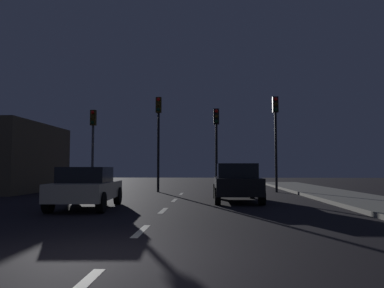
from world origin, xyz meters
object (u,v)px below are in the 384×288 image
object	(u,v)px
traffic_signal_center_left	(158,126)
car_adjacent_lane	(87,187)
traffic_signal_center_right	(216,133)
traffic_signal_far_left	(93,134)
traffic_signal_far_right	(276,126)
car_stopped_ahead	(236,182)

from	to	relation	value
traffic_signal_center_left	car_adjacent_lane	world-z (taller)	traffic_signal_center_left
traffic_signal_center_left	traffic_signal_center_right	distance (m)	3.36
traffic_signal_far_left	traffic_signal_far_right	distance (m)	10.52
car_stopped_ahead	car_adjacent_lane	world-z (taller)	car_stopped_ahead
traffic_signal_far_left	car_stopped_ahead	xyz separation A→B (m)	(7.84, -5.75, -2.55)
traffic_signal_far_left	car_adjacent_lane	xyz separation A→B (m)	(2.59, -8.59, -2.61)
traffic_signal_far_right	car_adjacent_lane	xyz separation A→B (m)	(-7.92, -8.59, -3.05)
traffic_signal_far_left	traffic_signal_center_left	distance (m)	3.85
traffic_signal_far_left	traffic_signal_far_right	size ratio (longest dim) A/B	0.87
traffic_signal_center_left	traffic_signal_far_right	world-z (taller)	traffic_signal_center_left
car_adjacent_lane	traffic_signal_far_left	bearing A→B (deg)	106.78
traffic_signal_far_left	car_stopped_ahead	world-z (taller)	traffic_signal_far_left
traffic_signal_far_left	traffic_signal_center_left	bearing A→B (deg)	0.02
car_adjacent_lane	car_stopped_ahead	bearing A→B (deg)	28.38
traffic_signal_far_right	car_stopped_ahead	size ratio (longest dim) A/B	1.31
traffic_signal_far_right	car_adjacent_lane	bearing A→B (deg)	-132.66
traffic_signal_far_right	car_adjacent_lane	size ratio (longest dim) A/B	1.38
traffic_signal_center_right	traffic_signal_far_right	world-z (taller)	traffic_signal_far_right
traffic_signal_center_left	car_stopped_ahead	bearing A→B (deg)	-55.04
traffic_signal_center_left	traffic_signal_center_right	world-z (taller)	traffic_signal_center_left
traffic_signal_center_left	car_adjacent_lane	xyz separation A→B (m)	(-1.23, -8.59, -3.07)
traffic_signal_center_right	traffic_signal_far_left	bearing A→B (deg)	-180.00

